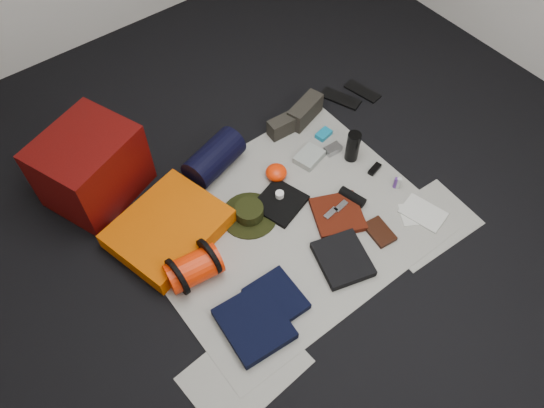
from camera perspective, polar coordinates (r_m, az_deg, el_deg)
floor at (r=3.13m, az=1.54°, el=-2.26°), size 4.50×4.50×0.02m
newspaper_mat at (r=3.11m, az=1.55°, el=-2.13°), size 1.60×1.30×0.01m
newspaper_sheet_front_left at (r=2.74m, az=-2.91°, el=-17.40°), size 0.61×0.44×0.00m
newspaper_sheet_front_right at (r=3.24m, az=16.19°, el=-2.02°), size 0.60×0.43×0.00m
red_cabinet at (r=3.26m, az=-18.91°, el=3.79°), size 0.66×0.61×0.45m
sleeping_pad at (r=3.08m, az=-11.08°, el=-2.58°), size 0.72×0.64×0.11m
stuff_sack at (r=2.89m, az=-8.39°, el=-6.87°), size 0.31×0.21×0.17m
sack_strap_left at (r=2.85m, az=-10.13°, el=-7.70°), size 0.02×0.22×0.22m
sack_strap_right at (r=2.89m, az=-6.78°, el=-5.62°), size 0.02×0.22×0.22m
navy_duffel at (r=3.30m, az=-6.25°, el=4.95°), size 0.43×0.30×0.20m
boonie_brim at (r=3.14m, az=-2.45°, el=-1.23°), size 0.37×0.37×0.01m
boonie_crown at (r=3.11m, az=-2.48°, el=-0.79°), size 0.17×0.17×0.07m
hiking_boot_left at (r=3.53m, az=1.47°, el=8.55°), size 0.25×0.11×0.12m
hiking_boot_right at (r=3.61m, az=3.58°, el=9.95°), size 0.30×0.18×0.14m
flip_flop_left at (r=3.82m, az=7.36°, el=11.19°), size 0.20×0.30×0.02m
flip_flop_right at (r=3.90m, az=9.70°, el=11.86°), size 0.14×0.27×0.01m
trousers_navy_a at (r=2.79m, az=-1.93°, el=-12.74°), size 0.34×0.38×0.06m
trousers_navy_b at (r=2.85m, az=0.43°, el=-10.14°), size 0.26×0.30×0.05m
trousers_charcoal at (r=2.98m, az=7.62°, el=-5.89°), size 0.34×0.37×0.05m
black_tshirt at (r=3.18m, az=0.87°, el=0.16°), size 0.34×0.32×0.03m
red_shirt at (r=3.15m, az=7.08°, el=-1.12°), size 0.37×0.37×0.04m
orange_stuff_sack at (r=3.28m, az=0.46°, el=3.41°), size 0.15×0.15×0.09m
first_aid_pouch at (r=3.40m, az=4.03°, el=5.09°), size 0.21×0.18×0.04m
water_bottle at (r=3.37m, az=8.68°, el=6.14°), size 0.10×0.10×0.21m
speaker at (r=3.22m, az=8.63°, el=0.75°), size 0.10×0.18×0.06m
compact_camera at (r=3.46m, az=6.57°, el=5.88°), size 0.11×0.07×0.04m
cyan_case at (r=3.54m, az=5.58°, el=7.49°), size 0.12×0.08×0.03m
toiletry_purple at (r=3.32m, az=13.17°, el=2.24°), size 0.03×0.03×0.08m
toiletry_clear at (r=3.32m, az=13.45°, el=2.21°), size 0.04×0.04×0.09m
paperback_book at (r=3.13m, az=11.49°, el=-2.96°), size 0.14×0.20×0.03m
map_booklet at (r=3.27m, az=15.95°, el=-0.94°), size 0.23×0.29×0.01m
map_printout at (r=3.25m, az=14.72°, el=-1.08°), size 0.19×0.20×0.01m
sunglasses at (r=3.40m, az=10.98°, el=3.71°), size 0.11×0.06×0.03m
key_cluster at (r=2.76m, az=-2.41°, el=-15.86°), size 0.08×0.08×0.01m
tape_roll at (r=3.18m, az=0.83°, el=1.02°), size 0.05×0.05×0.04m
energy_bar_a at (r=3.12m, az=6.34°, el=-0.99°), size 0.10×0.05×0.01m
energy_bar_b at (r=3.15m, az=7.43°, el=-0.25°), size 0.10×0.05×0.01m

